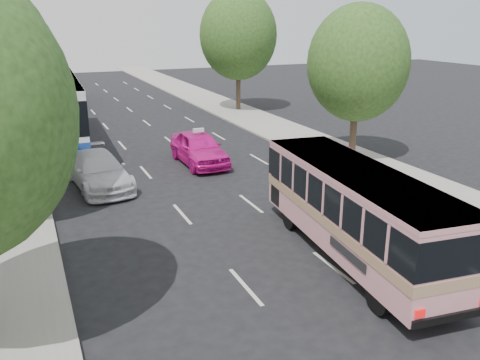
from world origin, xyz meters
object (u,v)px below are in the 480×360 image
pink_taxi (199,148)px  tour_coach_front (52,105)px  white_pickup (99,171)px  tour_coach_rear (51,79)px  pink_bus (356,204)px

pink_taxi → tour_coach_front: size_ratio=0.36×
white_pickup → tour_coach_rear: size_ratio=0.43×
pink_taxi → white_pickup: (-5.29, -1.81, -0.08)m
pink_taxi → white_pickup: 5.59m
pink_taxi → tour_coach_rear: size_ratio=0.40×
pink_taxi → white_pickup: bearing=-161.4°
white_pickup → pink_bus: bearing=-64.1°
tour_coach_front → pink_taxi: bearing=-44.3°
tour_coach_rear → pink_bus: bearing=-73.6°
pink_bus → tour_coach_front: (-7.41, 18.92, 0.64)m
pink_bus → tour_coach_front: 20.32m
tour_coach_front → tour_coach_rear: tour_coach_front is taller
pink_bus → white_pickup: 12.04m
white_pickup → tour_coach_front: (-1.18, 8.67, 1.65)m
tour_coach_rear → pink_taxi: bearing=-70.5°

